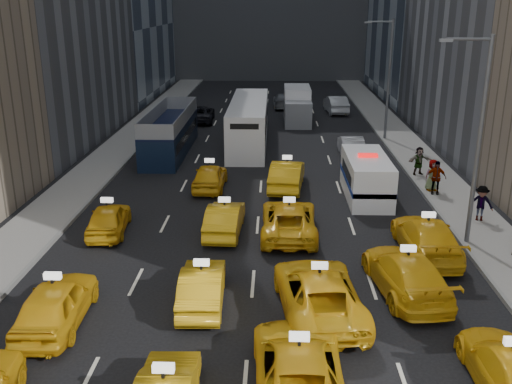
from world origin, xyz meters
TOP-DOWN VIEW (x-y plane):
  - sidewalk_west at (-10.50, 25.00)m, footprint 3.00×90.00m
  - sidewalk_east at (10.50, 25.00)m, footprint 3.00×90.00m
  - curb_west at (-9.05, 25.00)m, footprint 0.15×90.00m
  - curb_east at (9.05, 25.00)m, footprint 0.15×90.00m
  - streetlight_near at (9.18, 12.00)m, footprint 2.15×0.22m
  - streetlight_far at (9.18, 32.00)m, footprint 2.15×0.22m
  - taxi_6 at (1.48, 1.77)m, footprint 2.59×5.42m
  - taxi_7 at (7.25, 1.93)m, footprint 1.90×4.67m
  - taxi_8 at (-6.38, 4.91)m, footprint 2.00×4.65m
  - taxi_9 at (-1.73, 6.42)m, footprint 1.65×4.28m
  - taxi_10 at (2.32, 5.91)m, footprint 3.23×5.97m
  - taxi_11 at (5.63, 7.51)m, footprint 2.85×5.57m
  - taxi_12 at (-6.85, 12.80)m, footprint 2.04×4.23m
  - taxi_13 at (-1.49, 12.95)m, footprint 1.67×4.37m
  - taxi_14 at (1.47, 12.86)m, footprint 2.52×5.37m
  - taxi_15 at (7.21, 10.89)m, footprint 2.25×5.45m
  - taxi_16 at (-2.90, 19.49)m, footprint 1.82×4.32m
  - taxi_17 at (1.50, 19.68)m, footprint 2.25×5.11m
  - nypd_van at (5.79, 18.33)m, footprint 2.89×5.92m
  - double_decker at (-6.58, 27.62)m, footprint 3.62×10.78m
  - city_bus at (-1.15, 30.31)m, footprint 3.54×12.72m
  - box_truck at (2.75, 38.66)m, footprint 2.53×6.67m
  - misc_car_0 at (6.06, 27.07)m, footprint 1.53×4.34m
  - misc_car_1 at (-5.85, 38.51)m, footprint 2.56×5.17m
  - misc_car_2 at (1.65, 45.84)m, footprint 2.13×5.01m
  - misc_car_3 at (-2.66, 45.01)m, footprint 2.34×4.64m
  - misc_car_4 at (6.63, 43.24)m, footprint 2.13×5.10m
  - pedestrian_2 at (10.71, 14.60)m, footprint 1.21×0.78m
  - pedestrian_3 at (9.60, 18.56)m, footprint 1.15×0.64m
  - pedestrian_4 at (9.57, 19.19)m, footprint 0.96×0.69m
  - pedestrian_5 at (9.56, 22.25)m, footprint 1.66×0.96m

SIDE VIEW (x-z plane):
  - sidewalk_west at x=-10.50m, z-range 0.00..0.15m
  - sidewalk_east at x=10.50m, z-range 0.00..0.15m
  - curb_west at x=-9.05m, z-range 0.00..0.18m
  - curb_east at x=9.05m, z-range 0.00..0.18m
  - taxi_7 at x=7.25m, z-range 0.00..1.36m
  - taxi_9 at x=-1.73m, z-range 0.00..1.39m
  - taxi_12 at x=-6.85m, z-range 0.00..1.39m
  - misc_car_1 at x=-5.85m, z-range 0.00..1.41m
  - taxi_13 at x=-1.49m, z-range 0.00..1.42m
  - misc_car_0 at x=6.06m, z-range 0.00..1.43m
  - misc_car_2 at x=1.65m, z-range 0.00..1.44m
  - taxi_16 at x=-2.90m, z-range 0.00..1.46m
  - taxi_14 at x=1.47m, z-range 0.00..1.48m
  - taxi_6 at x=1.48m, z-range 0.00..1.49m
  - misc_car_3 at x=-2.66m, z-range 0.00..1.51m
  - taxi_11 at x=5.63m, z-range 0.00..1.55m
  - taxi_8 at x=-6.38m, z-range 0.00..1.57m
  - taxi_15 at x=7.21m, z-range 0.00..1.58m
  - taxi_10 at x=2.32m, z-range 0.00..1.59m
  - taxi_17 at x=1.50m, z-range 0.00..1.63m
  - misc_car_4 at x=6.63m, z-range 0.00..1.64m
  - pedestrian_5 at x=9.56m, z-range 0.15..1.87m
  - pedestrian_2 at x=10.71m, z-range 0.15..1.89m
  - pedestrian_4 at x=9.57m, z-range 0.15..1.92m
  - pedestrian_3 at x=9.60m, z-range 0.15..2.02m
  - nypd_van at x=5.79m, z-range -0.12..2.33m
  - box_truck at x=2.75m, z-range -0.03..2.98m
  - double_decker at x=-6.58m, z-range -0.02..3.06m
  - city_bus at x=-1.15m, z-range -0.01..3.23m
  - streetlight_near at x=9.18m, z-range 0.42..9.42m
  - streetlight_far at x=9.18m, z-range 0.42..9.42m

